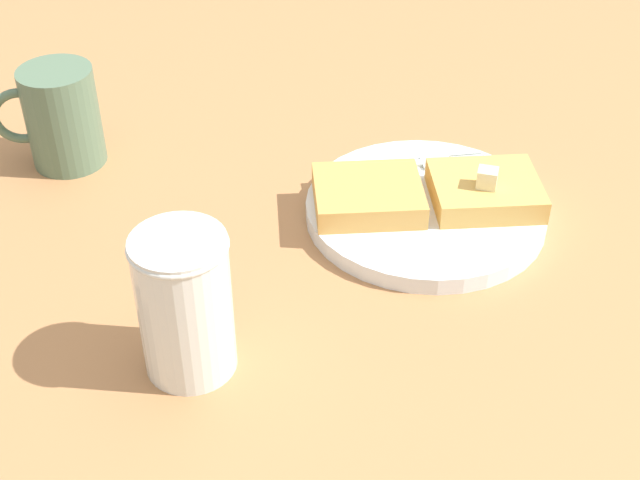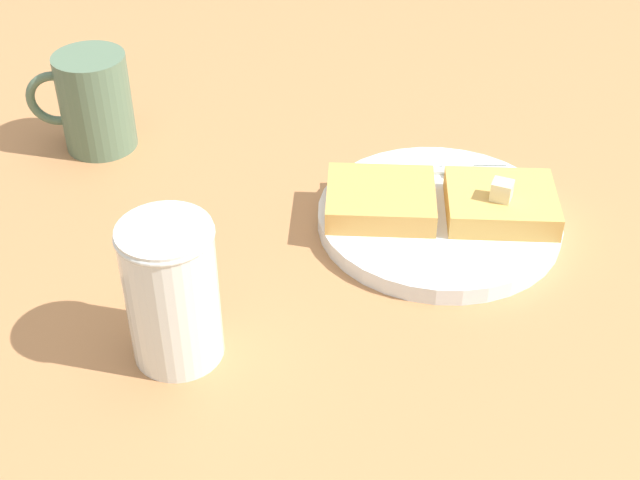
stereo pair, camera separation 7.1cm
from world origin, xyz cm
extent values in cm
cube|color=#A97447|center=(0.00, 0.00, 1.07)|extent=(125.21, 125.21, 2.14)
cylinder|color=white|center=(6.04, 1.39, 2.93)|extent=(21.84, 21.84, 1.59)
torus|color=brown|center=(6.04, 1.39, 3.33)|extent=(21.84, 21.84, 0.80)
cube|color=gold|center=(0.76, 2.04, 4.83)|extent=(10.51, 9.33, 2.21)
cube|color=gold|center=(11.32, 0.74, 4.83)|extent=(10.51, 9.33, 2.21)
cube|color=beige|center=(1.13, 2.94, 6.80)|extent=(2.26, 2.18, 1.75)
cube|color=silver|center=(9.64, -5.07, 3.91)|extent=(10.03, 1.35, 0.36)
cube|color=silver|center=(3.25, -4.78, 3.91)|extent=(2.90, 2.32, 0.36)
cube|color=silver|center=(0.21, -5.47, 3.91)|extent=(3.21, 0.46, 0.36)
cube|color=silver|center=(0.24, -4.92, 3.91)|extent=(3.21, 0.46, 0.36)
cube|color=silver|center=(0.26, -4.37, 3.91)|extent=(3.21, 0.46, 0.36)
cube|color=silver|center=(0.29, -3.82, 3.91)|extent=(3.21, 0.46, 0.36)
cylinder|color=#381B07|center=(28.52, 15.90, 6.40)|extent=(6.27, 6.27, 8.53)
cylinder|color=silver|center=(28.52, 15.90, 7.95)|extent=(6.82, 6.82, 11.63)
torus|color=silver|center=(28.52, 15.90, 13.32)|extent=(7.05, 7.05, 0.50)
cylinder|color=#526E55|center=(38.08, -14.80, 7.11)|extent=(7.15, 7.15, 9.96)
torus|color=#526E55|center=(41.88, -14.80, 7.61)|extent=(5.88, 0.90, 5.88)
camera|label=1|loc=(28.28, 64.24, 50.25)|focal=50.00mm
camera|label=2|loc=(21.20, 65.18, 50.25)|focal=50.00mm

